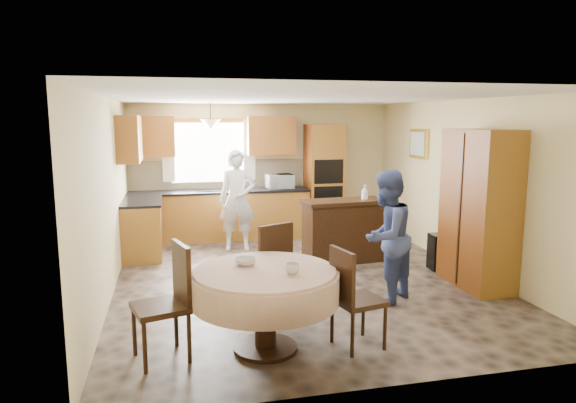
# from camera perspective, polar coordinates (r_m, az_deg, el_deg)

# --- Properties ---
(floor) EXTENTS (5.00, 6.00, 0.01)m
(floor) POSITION_cam_1_polar(r_m,az_deg,el_deg) (7.27, 1.39, -8.60)
(floor) COLOR brown
(floor) RESTS_ON ground
(ceiling) EXTENTS (5.00, 6.00, 0.01)m
(ceiling) POSITION_cam_1_polar(r_m,az_deg,el_deg) (6.93, 1.48, 11.49)
(ceiling) COLOR white
(ceiling) RESTS_ON wall_back
(wall_back) EXTENTS (5.00, 0.02, 2.50)m
(wall_back) POSITION_cam_1_polar(r_m,az_deg,el_deg) (9.91, -2.91, 3.54)
(wall_back) COLOR beige
(wall_back) RESTS_ON floor
(wall_front) EXTENTS (5.00, 0.02, 2.50)m
(wall_front) POSITION_cam_1_polar(r_m,az_deg,el_deg) (4.20, 11.73, -4.36)
(wall_front) COLOR beige
(wall_front) RESTS_ON floor
(wall_left) EXTENTS (0.02, 6.00, 2.50)m
(wall_left) POSITION_cam_1_polar(r_m,az_deg,el_deg) (6.82, -19.36, 0.47)
(wall_left) COLOR beige
(wall_left) RESTS_ON floor
(wall_right) EXTENTS (0.02, 6.00, 2.50)m
(wall_right) POSITION_cam_1_polar(r_m,az_deg,el_deg) (7.99, 19.08, 1.69)
(wall_right) COLOR beige
(wall_right) RESTS_ON floor
(window) EXTENTS (1.40, 0.03, 1.10)m
(window) POSITION_cam_1_polar(r_m,az_deg,el_deg) (9.73, -8.74, 5.41)
(window) COLOR white
(window) RESTS_ON wall_back
(curtain_left) EXTENTS (0.22, 0.02, 1.15)m
(curtain_left) POSITION_cam_1_polar(r_m,az_deg,el_deg) (9.65, -13.19, 5.55)
(curtain_left) COLOR white
(curtain_left) RESTS_ON wall_back
(curtain_right) EXTENTS (0.22, 0.02, 1.15)m
(curtain_right) POSITION_cam_1_polar(r_m,az_deg,el_deg) (9.77, -4.31, 5.80)
(curtain_right) COLOR white
(curtain_right) RESTS_ON wall_back
(base_cab_back) EXTENTS (3.30, 0.60, 0.88)m
(base_cab_back) POSITION_cam_1_polar(r_m,az_deg,el_deg) (9.61, -7.55, -1.58)
(base_cab_back) COLOR #B48630
(base_cab_back) RESTS_ON floor
(counter_back) EXTENTS (3.30, 0.64, 0.04)m
(counter_back) POSITION_cam_1_polar(r_m,az_deg,el_deg) (9.54, -7.61, 1.14)
(counter_back) COLOR black
(counter_back) RESTS_ON base_cab_back
(base_cab_left) EXTENTS (0.60, 1.20, 0.88)m
(base_cab_left) POSITION_cam_1_polar(r_m,az_deg,el_deg) (8.70, -15.86, -2.98)
(base_cab_left) COLOR #B48630
(base_cab_left) RESTS_ON floor
(counter_left) EXTENTS (0.64, 1.20, 0.04)m
(counter_left) POSITION_cam_1_polar(r_m,az_deg,el_deg) (8.62, -15.99, 0.01)
(counter_left) COLOR black
(counter_left) RESTS_ON base_cab_left
(backsplash) EXTENTS (3.30, 0.02, 0.55)m
(backsplash) POSITION_cam_1_polar(r_m,az_deg,el_deg) (9.79, -7.81, 2.99)
(backsplash) COLOR beige
(backsplash) RESTS_ON wall_back
(wall_cab_left) EXTENTS (0.85, 0.33, 0.72)m
(wall_cab_left) POSITION_cam_1_polar(r_m,az_deg,el_deg) (9.55, -15.06, 7.00)
(wall_cab_left) COLOR #A26628
(wall_cab_left) RESTS_ON wall_back
(wall_cab_right) EXTENTS (0.90, 0.33, 0.72)m
(wall_cab_right) POSITION_cam_1_polar(r_m,az_deg,el_deg) (9.73, -1.89, 7.34)
(wall_cab_right) COLOR #A26628
(wall_cab_right) RESTS_ON wall_back
(wall_cab_side) EXTENTS (0.33, 1.20, 0.72)m
(wall_cab_side) POSITION_cam_1_polar(r_m,az_deg,el_deg) (8.53, -17.20, 6.69)
(wall_cab_side) COLOR #A26628
(wall_cab_side) RESTS_ON wall_left
(oven_tower) EXTENTS (0.66, 0.62, 2.12)m
(oven_tower) POSITION_cam_1_polar(r_m,az_deg,el_deg) (9.90, 3.99, 2.42)
(oven_tower) COLOR #B48630
(oven_tower) RESTS_ON floor
(oven_upper) EXTENTS (0.56, 0.01, 0.45)m
(oven_upper) POSITION_cam_1_polar(r_m,az_deg,el_deg) (9.58, 4.55, 3.33)
(oven_upper) COLOR black
(oven_upper) RESTS_ON oven_tower
(oven_lower) EXTENTS (0.56, 0.01, 0.45)m
(oven_lower) POSITION_cam_1_polar(r_m,az_deg,el_deg) (9.64, 4.52, 0.37)
(oven_lower) COLOR black
(oven_lower) RESTS_ON oven_tower
(pendant) EXTENTS (0.36, 0.36, 0.18)m
(pendant) POSITION_cam_1_polar(r_m,az_deg,el_deg) (9.23, -8.59, 8.45)
(pendant) COLOR beige
(pendant) RESTS_ON ceiling
(sideboard) EXTENTS (1.33, 0.63, 0.92)m
(sideboard) POSITION_cam_1_polar(r_m,az_deg,el_deg) (8.09, 6.21, -3.46)
(sideboard) COLOR #341C0E
(sideboard) RESTS_ON floor
(space_heater) EXTENTS (0.40, 0.29, 0.53)m
(space_heater) POSITION_cam_1_polar(r_m,az_deg,el_deg) (8.00, 16.82, -5.35)
(space_heater) COLOR black
(space_heater) RESTS_ON floor
(cupboard) EXTENTS (0.55, 1.09, 2.09)m
(cupboard) POSITION_cam_1_polar(r_m,az_deg,el_deg) (7.21, 20.45, -0.80)
(cupboard) COLOR #B48630
(cupboard) RESTS_ON floor
(dining_table) EXTENTS (1.41, 1.41, 0.81)m
(dining_table) POSITION_cam_1_polar(r_m,az_deg,el_deg) (4.96, -2.56, -9.52)
(dining_table) COLOR #341C0E
(dining_table) RESTS_ON floor
(chair_left) EXTENTS (0.58, 0.58, 1.09)m
(chair_left) POSITION_cam_1_polar(r_m,az_deg,el_deg) (4.94, -13.05, -10.20)
(chair_left) COLOR #341C0E
(chair_left) RESTS_ON floor
(chair_back) EXTENTS (0.61, 0.61, 1.08)m
(chair_back) POSITION_cam_1_polar(r_m,az_deg,el_deg) (5.85, -2.03, -6.96)
(chair_back) COLOR #341C0E
(chair_back) RESTS_ON floor
(chair_right) EXTENTS (0.52, 0.52, 1.00)m
(chair_right) POSITION_cam_1_polar(r_m,az_deg,el_deg) (5.07, 7.08, -10.08)
(chair_right) COLOR #341C0E
(chair_right) RESTS_ON floor
(framed_picture) EXTENTS (0.06, 0.61, 0.50)m
(framed_picture) POSITION_cam_1_polar(r_m,az_deg,el_deg) (9.17, 14.32, 6.24)
(framed_picture) COLOR gold
(framed_picture) RESTS_ON wall_right
(microwave) EXTENTS (0.52, 0.38, 0.27)m
(microwave) POSITION_cam_1_polar(r_m,az_deg,el_deg) (9.64, -0.93, 2.23)
(microwave) COLOR silver
(microwave) RESTS_ON counter_back
(person_sink) EXTENTS (0.67, 0.48, 1.71)m
(person_sink) POSITION_cam_1_polar(r_m,az_deg,el_deg) (8.74, -5.64, 0.14)
(person_sink) COLOR silver
(person_sink) RESTS_ON floor
(person_dining) EXTENTS (1.00, 0.97, 1.62)m
(person_dining) POSITION_cam_1_polar(r_m,az_deg,el_deg) (6.32, 10.80, -3.87)
(person_dining) COLOR #3C4983
(person_dining) RESTS_ON floor
(bowl_sideboard) EXTENTS (0.25, 0.25, 0.05)m
(bowl_sideboard) POSITION_cam_1_polar(r_m,az_deg,el_deg) (7.87, 3.49, -0.17)
(bowl_sideboard) COLOR #B2B2B2
(bowl_sideboard) RESTS_ON sideboard
(bottle_sideboard) EXTENTS (0.11, 0.11, 0.28)m
(bottle_sideboard) POSITION_cam_1_polar(r_m,az_deg,el_deg) (8.09, 8.53, 0.83)
(bottle_sideboard) COLOR silver
(bottle_sideboard) RESTS_ON sideboard
(cup_table) EXTENTS (0.16, 0.16, 0.10)m
(cup_table) POSITION_cam_1_polar(r_m,az_deg,el_deg) (4.76, 0.50, -7.47)
(cup_table) COLOR #B2B2B2
(cup_table) RESTS_ON dining_table
(bowl_table) EXTENTS (0.23, 0.23, 0.07)m
(bowl_table) POSITION_cam_1_polar(r_m,az_deg,el_deg) (5.07, -4.76, -6.66)
(bowl_table) COLOR #B2B2B2
(bowl_table) RESTS_ON dining_table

